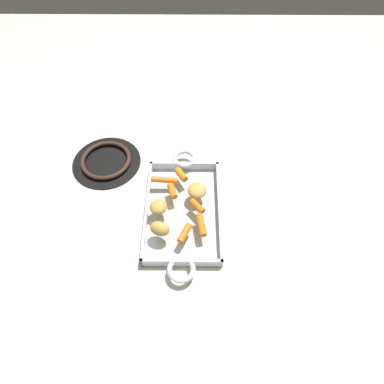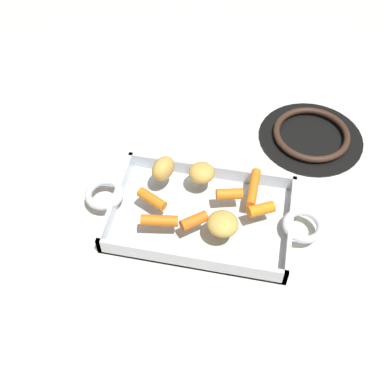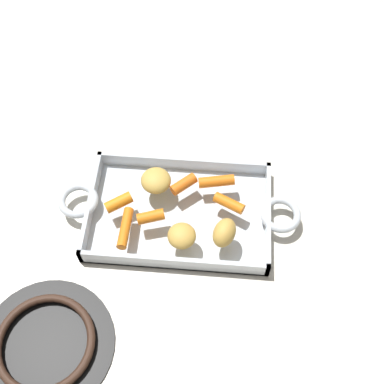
{
  "view_description": "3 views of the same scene",
  "coord_description": "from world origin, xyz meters",
  "px_view_note": "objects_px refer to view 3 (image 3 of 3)",
  "views": [
    {
      "loc": [
        0.45,
        0.03,
        0.75
      ],
      "look_at": [
        -0.03,
        0.02,
        0.06
      ],
      "focal_mm": 30.28,
      "sensor_mm": 36.0,
      "label": 1
    },
    {
      "loc": [
        -0.08,
        0.48,
        0.68
      ],
      "look_at": [
        0.02,
        -0.01,
        0.06
      ],
      "focal_mm": 45.55,
      "sensor_mm": 36.0,
      "label": 2
    },
    {
      "loc": [
        0.06,
        -0.42,
        0.77
      ],
      "look_at": [
        0.02,
        0.02,
        0.05
      ],
      "focal_mm": 47.63,
      "sensor_mm": 36.0,
      "label": 3
    }
  ],
  "objects_px": {
    "baby_carrot_short": "(151,217)",
    "baby_carrot_center_right": "(229,203)",
    "baby_carrot_long": "(119,202)",
    "stove_burner_rear": "(45,344)",
    "baby_carrot_center_left": "(125,228)",
    "baby_carrot_northwest": "(184,184)",
    "potato_halved": "(224,233)",
    "potato_corner": "(182,236)",
    "roasting_dish": "(179,212)",
    "baby_carrot_southwest": "(216,181)",
    "potato_near_roast": "(156,181)"
  },
  "relations": [
    {
      "from": "baby_carrot_short",
      "to": "baby_carrot_center_left",
      "type": "bearing_deg",
      "value": -148.99
    },
    {
      "from": "baby_carrot_center_right",
      "to": "stove_burner_rear",
      "type": "relative_size",
      "value": 0.25
    },
    {
      "from": "stove_burner_rear",
      "to": "potato_corner",
      "type": "bearing_deg",
      "value": 42.62
    },
    {
      "from": "roasting_dish",
      "to": "baby_carrot_northwest",
      "type": "xyz_separation_m",
      "value": [
        0.01,
        0.04,
        0.03
      ]
    },
    {
      "from": "potato_halved",
      "to": "potato_near_roast",
      "type": "bearing_deg",
      "value": 142.44
    },
    {
      "from": "baby_carrot_short",
      "to": "baby_carrot_center_left",
      "type": "relative_size",
      "value": 0.62
    },
    {
      "from": "baby_carrot_long",
      "to": "potato_corner",
      "type": "relative_size",
      "value": 1.0
    },
    {
      "from": "baby_carrot_center_right",
      "to": "potato_halved",
      "type": "xyz_separation_m",
      "value": [
        -0.01,
        -0.06,
        0.01
      ]
    },
    {
      "from": "baby_carrot_long",
      "to": "potato_near_roast",
      "type": "distance_m",
      "value": 0.07
    },
    {
      "from": "baby_carrot_long",
      "to": "stove_burner_rear",
      "type": "relative_size",
      "value": 0.22
    },
    {
      "from": "baby_carrot_northwest",
      "to": "baby_carrot_southwest",
      "type": "xyz_separation_m",
      "value": [
        0.05,
        0.01,
        -0.0
      ]
    },
    {
      "from": "potato_corner",
      "to": "potato_halved",
      "type": "bearing_deg",
      "value": 6.99
    },
    {
      "from": "baby_carrot_center_left",
      "to": "potato_corner",
      "type": "height_order",
      "value": "potato_corner"
    },
    {
      "from": "baby_carrot_center_right",
      "to": "stove_burner_rear",
      "type": "bearing_deg",
      "value": -137.08
    },
    {
      "from": "baby_carrot_center_left",
      "to": "potato_corner",
      "type": "xyz_separation_m",
      "value": [
        0.09,
        -0.01,
        0.01
      ]
    },
    {
      "from": "baby_carrot_center_left",
      "to": "potato_near_roast",
      "type": "xyz_separation_m",
      "value": [
        0.04,
        0.09,
        0.01
      ]
    },
    {
      "from": "potato_near_roast",
      "to": "baby_carrot_northwest",
      "type": "bearing_deg",
      "value": -0.41
    },
    {
      "from": "baby_carrot_short",
      "to": "potato_corner",
      "type": "distance_m",
      "value": 0.06
    },
    {
      "from": "roasting_dish",
      "to": "baby_carrot_short",
      "type": "bearing_deg",
      "value": -145.12
    },
    {
      "from": "baby_carrot_short",
      "to": "potato_halved",
      "type": "distance_m",
      "value": 0.12
    },
    {
      "from": "potato_corner",
      "to": "stove_burner_rear",
      "type": "height_order",
      "value": "potato_corner"
    },
    {
      "from": "baby_carrot_short",
      "to": "baby_carrot_center_right",
      "type": "relative_size",
      "value": 0.85
    },
    {
      "from": "baby_carrot_northwest",
      "to": "stove_burner_rear",
      "type": "relative_size",
      "value": 0.22
    },
    {
      "from": "baby_carrot_northwest",
      "to": "baby_carrot_long",
      "type": "bearing_deg",
      "value": -156.95
    },
    {
      "from": "baby_carrot_center_right",
      "to": "baby_carrot_southwest",
      "type": "height_order",
      "value": "baby_carrot_southwest"
    },
    {
      "from": "potato_halved",
      "to": "potato_corner",
      "type": "distance_m",
      "value": 0.07
    },
    {
      "from": "potato_halved",
      "to": "stove_burner_rear",
      "type": "height_order",
      "value": "potato_halved"
    },
    {
      "from": "baby_carrot_southwest",
      "to": "potato_near_roast",
      "type": "xyz_separation_m",
      "value": [
        -0.1,
        -0.01,
        0.01
      ]
    },
    {
      "from": "roasting_dish",
      "to": "baby_carrot_short",
      "type": "distance_m",
      "value": 0.06
    },
    {
      "from": "baby_carrot_long",
      "to": "stove_burner_rear",
      "type": "height_order",
      "value": "baby_carrot_long"
    },
    {
      "from": "baby_carrot_short",
      "to": "baby_carrot_southwest",
      "type": "relative_size",
      "value": 0.74
    },
    {
      "from": "baby_carrot_center_right",
      "to": "stove_burner_rear",
      "type": "height_order",
      "value": "baby_carrot_center_right"
    },
    {
      "from": "baby_carrot_center_left",
      "to": "baby_carrot_long",
      "type": "bearing_deg",
      "value": 111.14
    },
    {
      "from": "potato_near_roast",
      "to": "roasting_dish",
      "type": "bearing_deg",
      "value": -41.98
    },
    {
      "from": "baby_carrot_long",
      "to": "potato_halved",
      "type": "height_order",
      "value": "potato_halved"
    },
    {
      "from": "baby_carrot_center_left",
      "to": "baby_carrot_northwest",
      "type": "xyz_separation_m",
      "value": [
        0.09,
        0.09,
        0.0
      ]
    },
    {
      "from": "baby_carrot_northwest",
      "to": "baby_carrot_center_right",
      "type": "distance_m",
      "value": 0.08
    },
    {
      "from": "roasting_dish",
      "to": "baby_carrot_southwest",
      "type": "distance_m",
      "value": 0.08
    },
    {
      "from": "baby_carrot_center_left",
      "to": "baby_carrot_southwest",
      "type": "relative_size",
      "value": 1.19
    },
    {
      "from": "roasting_dish",
      "to": "potato_halved",
      "type": "xyz_separation_m",
      "value": [
        0.08,
        -0.05,
        0.04
      ]
    },
    {
      "from": "baby_carrot_long",
      "to": "baby_carrot_center_right",
      "type": "height_order",
      "value": "baby_carrot_long"
    },
    {
      "from": "roasting_dish",
      "to": "baby_carrot_long",
      "type": "xyz_separation_m",
      "value": [
        -0.1,
        -0.01,
        0.03
      ]
    },
    {
      "from": "baby_carrot_southwest",
      "to": "baby_carrot_long",
      "type": "bearing_deg",
      "value": -161.09
    },
    {
      "from": "baby_carrot_center_left",
      "to": "baby_carrot_southwest",
      "type": "xyz_separation_m",
      "value": [
        0.14,
        0.1,
        0.0
      ]
    },
    {
      "from": "baby_carrot_center_left",
      "to": "stove_burner_rear",
      "type": "xyz_separation_m",
      "value": [
        -0.1,
        -0.18,
        -0.03
      ]
    },
    {
      "from": "baby_carrot_southwest",
      "to": "stove_burner_rear",
      "type": "xyz_separation_m",
      "value": [
        -0.24,
        -0.28,
        -0.04
      ]
    },
    {
      "from": "potato_halved",
      "to": "potato_near_roast",
      "type": "relative_size",
      "value": 0.97
    },
    {
      "from": "baby_carrot_short",
      "to": "baby_carrot_center_left",
      "type": "xyz_separation_m",
      "value": [
        -0.04,
        -0.02,
        -0.0
      ]
    },
    {
      "from": "baby_carrot_northwest",
      "to": "roasting_dish",
      "type": "bearing_deg",
      "value": -98.36
    },
    {
      "from": "potato_near_roast",
      "to": "stove_burner_rear",
      "type": "bearing_deg",
      "value": -116.42
    }
  ]
}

